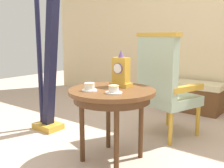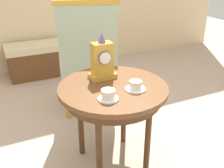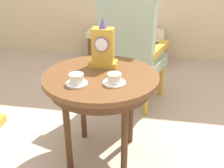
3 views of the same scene
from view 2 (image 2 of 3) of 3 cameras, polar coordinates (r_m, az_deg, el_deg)
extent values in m
plane|color=#BCA38E|center=(2.19, -1.31, -15.79)|extent=(10.00, 10.00, 0.00)
cylinder|color=brown|center=(1.83, 0.20, -0.88)|extent=(0.76, 0.76, 0.03)
cylinder|color=#482B16|center=(1.86, 0.19, -2.34)|extent=(0.67, 0.67, 0.07)
cylinder|color=#482B16|center=(2.21, 2.54, -5.64)|extent=(0.04, 0.04, 0.61)
cylinder|color=#482B16|center=(2.09, -6.76, -7.83)|extent=(0.04, 0.04, 0.61)
cylinder|color=#482B16|center=(1.80, -2.78, -13.77)|extent=(0.04, 0.04, 0.61)
cylinder|color=#482B16|center=(1.94, 7.72, -10.73)|extent=(0.04, 0.04, 0.61)
cylinder|color=white|center=(1.65, -0.82, -3.19)|extent=(0.13, 0.13, 0.01)
cylinder|color=white|center=(1.63, -0.83, -2.14)|extent=(0.09, 0.09, 0.06)
torus|color=gold|center=(1.62, -0.84, -1.33)|extent=(0.09, 0.09, 0.00)
cylinder|color=white|center=(1.78, 5.03, -1.10)|extent=(0.14, 0.14, 0.01)
cylinder|color=white|center=(1.76, 5.07, -0.15)|extent=(0.08, 0.08, 0.05)
torus|color=gold|center=(1.75, 5.10, 0.58)|extent=(0.09, 0.09, 0.00)
cube|color=gold|center=(1.94, -2.06, 1.79)|extent=(0.19, 0.11, 0.04)
cube|color=gold|center=(1.90, -2.12, 5.49)|extent=(0.14, 0.09, 0.23)
cylinder|color=#664C8C|center=(1.84, -1.51, 5.60)|extent=(0.10, 0.01, 0.10)
cylinder|color=white|center=(1.84, -1.44, 5.55)|extent=(0.08, 0.00, 0.08)
cone|color=#664C8C|center=(1.85, -2.20, 9.88)|extent=(0.06, 0.06, 0.07)
cube|color=#9EB299|center=(2.73, -5.09, 2.76)|extent=(0.65, 0.65, 0.11)
cube|color=#9EB299|center=(2.40, -5.19, 9.09)|extent=(0.52, 0.24, 0.64)
cube|color=gold|center=(2.33, -5.52, 17.16)|extent=(0.56, 0.27, 0.04)
cube|color=gold|center=(2.69, -0.30, 6.26)|extent=(0.21, 0.47, 0.06)
cube|color=gold|center=(2.68, -10.18, 5.76)|extent=(0.21, 0.47, 0.06)
cylinder|color=gold|center=(3.04, -0.98, 0.50)|extent=(0.04, 0.04, 0.35)
cylinder|color=gold|center=(3.03, -9.29, 0.06)|extent=(0.04, 0.04, 0.35)
cylinder|color=gold|center=(2.65, 0.09, -3.41)|extent=(0.04, 0.04, 0.35)
cylinder|color=gold|center=(2.63, -9.48, -3.94)|extent=(0.04, 0.04, 0.35)
cube|color=beige|center=(3.68, -14.28, 7.90)|extent=(1.01, 0.40, 0.08)
cube|color=brown|center=(3.75, -13.93, 4.69)|extent=(0.97, 0.38, 0.36)
camera|label=1|loc=(2.12, 71.48, -1.17)|focal=42.64mm
camera|label=3|loc=(1.05, 69.12, 4.56)|focal=43.27mm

